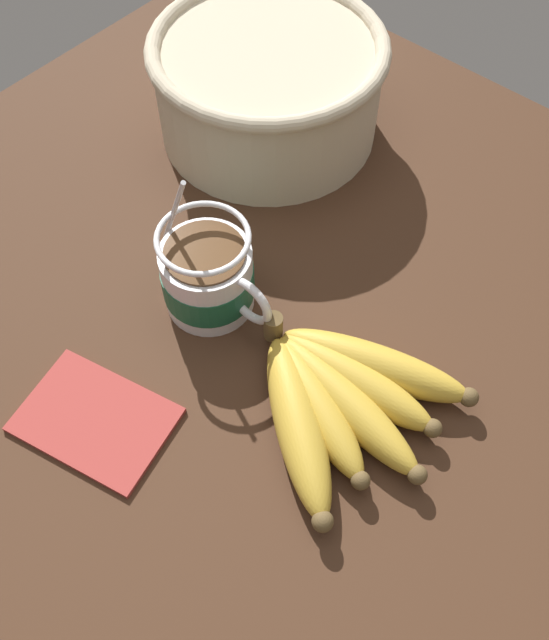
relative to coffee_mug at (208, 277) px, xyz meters
The scene contains 5 objects.
table 10.54cm from the coffee_mug, 14.01° to the right, with size 108.34×108.34×3.06cm.
coffee_mug is the anchor object (origin of this frame).
banana_bunch 18.31cm from the coffee_mug, ahead, with size 21.70×22.41×4.42cm.
woven_basket 28.10cm from the coffee_mug, 118.36° to the left, with size 28.66×28.66×13.14cm.
napkin 18.25cm from the coffee_mug, 85.52° to the right, with size 16.35×13.09×0.60cm.
Camera 1 is at (25.87, -27.12, 66.19)cm, focal length 40.00 mm.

